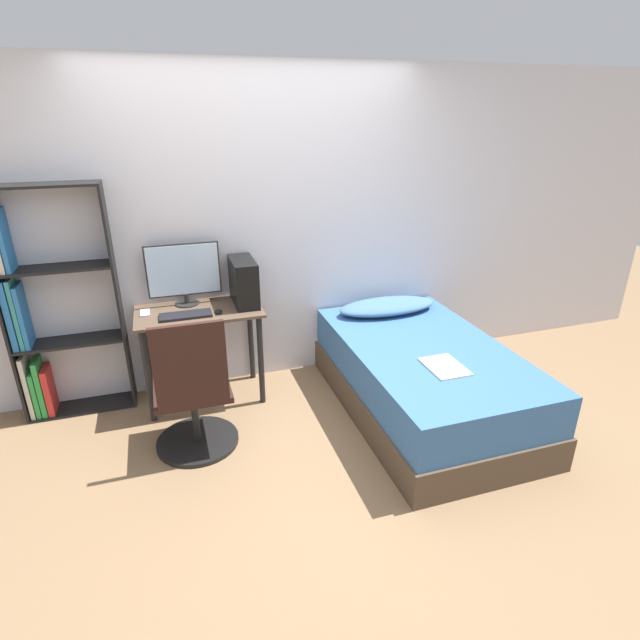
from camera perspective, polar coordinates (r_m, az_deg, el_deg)
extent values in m
plane|color=#846647|center=(3.42, -1.30, -16.07)|extent=(14.00, 14.00, 0.00)
cube|color=silver|center=(4.05, -6.95, 9.91)|extent=(8.00, 0.05, 2.50)
cube|color=brown|center=(3.86, -13.69, 0.97)|extent=(0.93, 0.52, 0.02)
cylinder|color=black|center=(3.83, -19.06, -6.16)|extent=(0.04, 0.04, 0.74)
cylinder|color=black|center=(3.88, -6.77, -4.61)|extent=(0.04, 0.04, 0.74)
cylinder|color=black|center=(4.21, -19.09, -3.51)|extent=(0.04, 0.04, 0.74)
cylinder|color=black|center=(4.25, -7.91, -2.13)|extent=(0.04, 0.04, 0.74)
cube|color=black|center=(4.10, -32.39, 0.78)|extent=(0.02, 0.24, 1.71)
cube|color=black|center=(3.97, -21.99, 2.10)|extent=(0.02, 0.24, 1.71)
cube|color=black|center=(4.37, -25.27, -8.92)|extent=(0.73, 0.24, 0.02)
cube|color=black|center=(4.12, -26.58, -2.21)|extent=(0.73, 0.24, 0.02)
cube|color=black|center=(3.94, -28.02, 5.24)|extent=(0.73, 0.24, 0.02)
cube|color=black|center=(3.83, -29.60, 13.26)|extent=(0.73, 0.24, 0.02)
cube|color=beige|center=(4.32, -30.31, -6.43)|extent=(0.03, 0.20, 0.49)
cube|color=green|center=(4.34, -29.63, -7.14)|extent=(0.03, 0.20, 0.36)
cube|color=green|center=(4.31, -29.23, -6.60)|extent=(0.04, 0.20, 0.44)
cube|color=red|center=(4.32, -28.53, -6.98)|extent=(0.04, 0.20, 0.37)
cube|color=#2870B7|center=(4.10, -31.82, 0.62)|extent=(0.04, 0.20, 0.51)
cube|color=teal|center=(4.09, -31.26, 0.71)|extent=(0.03, 0.20, 0.51)
cube|color=#2870B7|center=(4.09, -30.75, 0.43)|extent=(0.03, 0.20, 0.46)
cube|color=#2870B7|center=(3.94, -32.30, 7.71)|extent=(0.03, 0.20, 0.42)
cylinder|color=black|center=(3.69, -13.77, -13.24)|extent=(0.56, 0.56, 0.03)
cylinder|color=black|center=(3.57, -14.09, -10.50)|extent=(0.05, 0.05, 0.39)
cube|color=black|center=(3.46, -14.44, -7.50)|extent=(0.49, 0.49, 0.04)
cube|color=black|center=(3.12, -14.62, -4.99)|extent=(0.44, 0.04, 0.53)
cube|color=#4C3D2D|center=(3.96, 11.56, -8.43)|extent=(1.13, 1.90, 0.25)
cube|color=#38669E|center=(3.82, 11.88, -4.92)|extent=(1.09, 1.86, 0.30)
ellipsoid|color=teal|center=(4.29, 7.67, 1.57)|extent=(0.86, 0.36, 0.11)
cube|color=silver|center=(3.48, 14.06, -5.20)|extent=(0.24, 0.32, 0.01)
cylinder|color=black|center=(4.00, -14.94, 1.84)|extent=(0.18, 0.18, 0.01)
cylinder|color=black|center=(3.98, -15.00, 2.42)|extent=(0.04, 0.04, 0.08)
cube|color=black|center=(3.92, -15.34, 5.56)|extent=(0.55, 0.01, 0.40)
cube|color=#B2D1EF|center=(3.91, -15.34, 5.53)|extent=(0.52, 0.01, 0.38)
cube|color=black|center=(3.76, -15.10, 0.53)|extent=(0.37, 0.15, 0.02)
cube|color=black|center=(3.87, -8.73, 4.35)|extent=(0.17, 0.40, 0.35)
ellipsoid|color=black|center=(3.77, -11.53, 0.96)|extent=(0.06, 0.09, 0.02)
cube|color=#B7B7BC|center=(3.90, -19.38, 0.77)|extent=(0.07, 0.14, 0.01)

